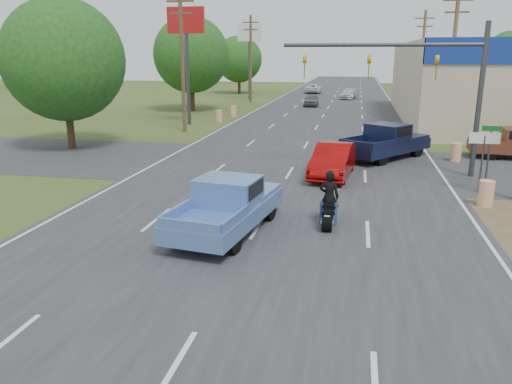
% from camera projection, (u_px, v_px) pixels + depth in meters
% --- Properties ---
extents(ground, '(200.00, 200.00, 0.00)m').
position_uv_depth(ground, '(174.00, 369.00, 9.12)').
color(ground, '#39441B').
rests_on(ground, ground).
extents(main_road, '(15.00, 180.00, 0.02)m').
position_uv_depth(main_road, '(323.00, 116.00, 46.93)').
color(main_road, '#2D2D30').
rests_on(main_road, ground).
extents(cross_road, '(120.00, 10.00, 0.02)m').
position_uv_depth(cross_road, '(295.00, 164.00, 26.13)').
color(cross_road, '#2D2D30').
rests_on(cross_road, ground).
extents(utility_pole_2, '(2.00, 0.28, 10.00)m').
position_uv_depth(utility_pole_2, '(452.00, 58.00, 35.22)').
color(utility_pole_2, '#4C3823').
rests_on(utility_pole_2, ground).
extents(utility_pole_3, '(2.00, 0.28, 10.00)m').
position_uv_depth(utility_pole_3, '(422.00, 57.00, 52.23)').
color(utility_pole_3, '#4C3823').
rests_on(utility_pole_3, ground).
extents(utility_pole_5, '(2.00, 0.28, 10.00)m').
position_uv_depth(utility_pole_5, '(182.00, 58.00, 35.97)').
color(utility_pole_5, '#4C3823').
rests_on(utility_pole_5, ground).
extents(utility_pole_6, '(2.00, 0.28, 10.00)m').
position_uv_depth(utility_pole_6, '(251.00, 57.00, 58.66)').
color(utility_pole_6, '#4C3823').
rests_on(utility_pole_6, ground).
extents(tree_0, '(7.14, 7.14, 8.84)m').
position_uv_depth(tree_0, '(64.00, 60.00, 29.27)').
color(tree_0, '#422D19').
rests_on(tree_0, ground).
extents(tree_1, '(7.56, 7.56, 9.36)m').
position_uv_depth(tree_1, '(191.00, 55.00, 49.90)').
color(tree_1, '#422D19').
rests_on(tree_1, ground).
extents(tree_2, '(6.72, 6.72, 8.32)m').
position_uv_depth(tree_2, '(239.00, 59.00, 72.88)').
color(tree_2, '#422D19').
rests_on(tree_2, ground).
extents(tree_4, '(9.24, 9.24, 11.44)m').
position_uv_depth(tree_4, '(27.00, 48.00, 88.61)').
color(tree_4, '#422D19').
rests_on(tree_4, ground).
extents(tree_5, '(7.98, 7.98, 9.88)m').
position_uv_depth(tree_5, '(509.00, 53.00, 91.70)').
color(tree_5, '#422D19').
rests_on(tree_5, ground).
extents(tree_6, '(8.82, 8.82, 10.92)m').
position_uv_depth(tree_6, '(197.00, 50.00, 102.88)').
color(tree_6, '#422D19').
rests_on(tree_6, ground).
extents(barrel_0, '(0.56, 0.56, 1.00)m').
position_uv_depth(barrel_0, '(486.00, 194.00, 18.82)').
color(barrel_0, orange).
rests_on(barrel_0, ground).
extents(barrel_1, '(0.56, 0.56, 1.00)m').
position_uv_depth(barrel_1, '(456.00, 152.00, 26.78)').
color(barrel_1, orange).
rests_on(barrel_1, ground).
extents(barrel_2, '(0.56, 0.56, 1.00)m').
position_uv_depth(barrel_2, '(219.00, 116.00, 42.73)').
color(barrel_2, orange).
rests_on(barrel_2, ground).
extents(barrel_3, '(0.56, 0.56, 1.00)m').
position_uv_depth(barrel_3, '(234.00, 111.00, 46.46)').
color(barrel_3, orange).
rests_on(barrel_3, ground).
extents(pole_sign_left_near, '(3.00, 0.35, 9.20)m').
position_uv_depth(pole_sign_left_near, '(186.00, 34.00, 39.45)').
color(pole_sign_left_near, '#3F3F44').
rests_on(pole_sign_left_near, ground).
extents(pole_sign_left_far, '(3.00, 0.35, 9.20)m').
position_uv_depth(pole_sign_left_far, '(249.00, 42.00, 62.14)').
color(pole_sign_left_far, '#3F3F44').
rests_on(pole_sign_left_far, ground).
extents(lane_sign, '(1.20, 0.08, 2.52)m').
position_uv_depth(lane_sign, '(484.00, 148.00, 20.30)').
color(lane_sign, '#3F3F44').
rests_on(lane_sign, ground).
extents(street_name_sign, '(0.80, 0.08, 2.61)m').
position_uv_depth(street_name_sign, '(489.00, 149.00, 21.68)').
color(street_name_sign, '#3F3F44').
rests_on(street_name_sign, ground).
extents(signal_mast, '(9.12, 0.40, 7.00)m').
position_uv_depth(signal_mast, '(420.00, 72.00, 22.81)').
color(signal_mast, '#3F3F44').
rests_on(signal_mast, ground).
extents(red_convertible, '(2.12, 4.82, 1.54)m').
position_uv_depth(red_convertible, '(333.00, 161.00, 23.36)').
color(red_convertible, '#920806').
rests_on(red_convertible, ground).
extents(motorcycle, '(0.66, 2.15, 1.09)m').
position_uv_depth(motorcycle, '(328.00, 212.00, 16.66)').
color(motorcycle, black).
rests_on(motorcycle, ground).
extents(rider, '(0.65, 0.43, 1.79)m').
position_uv_depth(rider, '(329.00, 200.00, 16.60)').
color(rider, black).
rests_on(rider, ground).
extents(blue_pickup, '(2.87, 5.64, 1.79)m').
position_uv_depth(blue_pickup, '(229.00, 204.00, 16.08)').
color(blue_pickup, black).
rests_on(blue_pickup, ground).
extents(navy_pickup, '(5.21, 5.94, 1.91)m').
position_uv_depth(navy_pickup, '(387.00, 141.00, 27.55)').
color(navy_pickup, black).
rests_on(navy_pickup, ground).
extents(distant_car_grey, '(1.75, 4.00, 1.34)m').
position_uv_depth(distant_car_grey, '(311.00, 100.00, 55.77)').
color(distant_car_grey, '#595A5E').
rests_on(distant_car_grey, ground).
extents(distant_car_silver, '(2.61, 4.81, 1.32)m').
position_uv_depth(distant_car_silver, '(349.00, 94.00, 65.03)').
color(distant_car_silver, silver).
rests_on(distant_car_silver, ground).
extents(distant_car_white, '(2.38, 4.95, 1.36)m').
position_uv_depth(distant_car_white, '(313.00, 89.00, 74.86)').
color(distant_car_white, silver).
rests_on(distant_car_white, ground).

